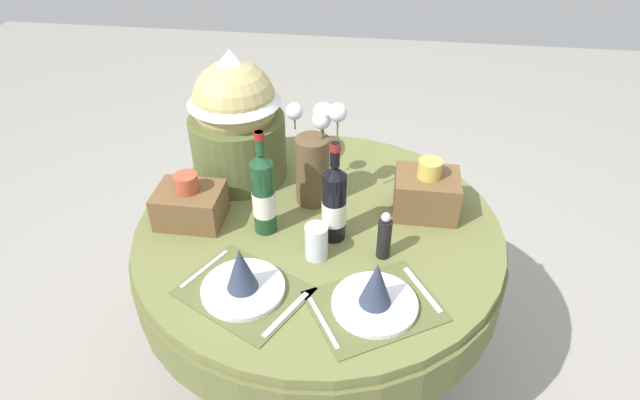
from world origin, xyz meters
The scene contains 12 objects.
ground centered at (0.00, 0.00, 0.00)m, with size 8.00×8.00×0.00m, color #9E998E.
dining_table centered at (0.00, 0.00, 0.63)m, with size 1.24×1.24×0.77m.
place_setting_left centered at (-0.17, -0.33, 0.81)m, with size 0.42×0.39×0.16m.
place_setting_right centered at (0.20, -0.34, 0.81)m, with size 0.43×0.40×0.16m.
flower_vase centered at (-0.03, 0.14, 0.94)m, with size 0.21×0.14×0.39m.
wine_bottle_left centered at (-0.17, -0.04, 0.91)m, with size 0.08×0.08×0.36m.
wine_bottle_centre centered at (0.06, -0.05, 0.90)m, with size 0.08×0.08×0.35m.
tumbler_near_left centered at (0.01, -0.15, 0.82)m, with size 0.07×0.07×0.11m, color silver.
pepper_mill centered at (0.22, -0.12, 0.84)m, with size 0.04×0.04×0.17m.
gift_tub_back_left centered at (-0.33, 0.26, 1.02)m, with size 0.34×0.34×0.49m.
woven_basket_side_left centered at (-0.43, -0.03, 0.83)m, with size 0.22×0.17×0.18m.
woven_basket_side_right centered at (0.35, 0.12, 0.84)m, with size 0.21×0.17×0.20m.
Camera 1 is at (0.19, -1.38, 1.89)m, focal length 30.10 mm.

